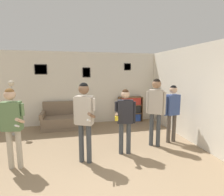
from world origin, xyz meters
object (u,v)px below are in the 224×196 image
object	(u,v)px
bookshelf	(130,109)
person_spectator_near_bookshelf	(156,105)
couch	(65,119)
floor_lamp	(13,101)
person_player_foreground_center	(84,114)
person_spectator_far_right	(172,108)
person_watcher_holding_cup	(125,115)
person_player_foreground_left	(12,120)

from	to	relation	value
bookshelf	person_spectator_near_bookshelf	xyz separation A→B (m)	(-0.09, -2.33, 0.63)
couch	floor_lamp	world-z (taller)	floor_lamp
person_player_foreground_center	person_spectator_far_right	bearing A→B (deg)	13.48
person_player_foreground_center	person_watcher_holding_cup	world-z (taller)	person_player_foreground_center
person_player_foreground_left	person_player_foreground_center	world-z (taller)	person_player_foreground_center
bookshelf	person_player_foreground_center	size ratio (longest dim) A/B	0.56
floor_lamp	person_spectator_far_right	distance (m)	4.82
couch	person_player_foreground_left	xyz separation A→B (m)	(-0.91, -2.52, 0.73)
person_player_foreground_left	person_spectator_far_right	bearing A→B (deg)	7.54
person_player_foreground_left	person_player_foreground_center	size ratio (longest dim) A/B	0.95
person_player_foreground_center	bookshelf	bearing A→B (deg)	54.63
person_player_foreground_left	person_spectator_near_bookshelf	xyz separation A→B (m)	(3.32, 0.39, 0.10)
person_player_foreground_left	person_watcher_holding_cup	bearing A→B (deg)	2.83
floor_lamp	person_player_foreground_center	world-z (taller)	person_player_foreground_center
floor_lamp	person_spectator_far_right	size ratio (longest dim) A/B	1.06
couch	person_spectator_far_right	size ratio (longest dim) A/B	0.99
couch	person_spectator_near_bookshelf	distance (m)	3.33
couch	person_player_foreground_center	xyz separation A→B (m)	(0.52, -2.60, 0.80)
bookshelf	person_player_foreground_center	world-z (taller)	person_player_foreground_center
couch	person_watcher_holding_cup	distance (m)	2.91
person_player_foreground_left	person_player_foreground_center	xyz separation A→B (m)	(1.43, -0.07, 0.07)
couch	person_watcher_holding_cup	bearing A→B (deg)	-58.16
floor_lamp	person_watcher_holding_cup	xyz separation A→B (m)	(3.03, -2.06, -0.12)
couch	person_player_foreground_left	world-z (taller)	person_player_foreground_left
person_watcher_holding_cup	floor_lamp	bearing A→B (deg)	145.81
person_spectator_near_bookshelf	bookshelf	bearing A→B (deg)	87.76
floor_lamp	person_watcher_holding_cup	distance (m)	3.67
person_watcher_holding_cup	person_player_foreground_center	bearing A→B (deg)	-168.71
person_spectator_near_bookshelf	person_spectator_far_right	distance (m)	0.60
person_spectator_near_bookshelf	person_spectator_far_right	size ratio (longest dim) A/B	1.12
bookshelf	person_watcher_holding_cup	xyz separation A→B (m)	(-1.01, -2.60, 0.47)
person_player_foreground_left	bookshelf	bearing A→B (deg)	38.51
bookshelf	floor_lamp	distance (m)	4.12
person_spectator_far_right	floor_lamp	bearing A→B (deg)	159.80
bookshelf	person_player_foreground_left	bearing A→B (deg)	-141.49
couch	person_spectator_far_right	world-z (taller)	person_spectator_far_right
person_watcher_holding_cup	person_spectator_far_right	world-z (taller)	person_spectator_far_right
floor_lamp	person_watcher_holding_cup	world-z (taller)	floor_lamp
person_player_foreground_center	person_spectator_near_bookshelf	xyz separation A→B (m)	(1.89, 0.46, 0.03)
person_watcher_holding_cup	person_spectator_near_bookshelf	xyz separation A→B (m)	(0.92, 0.27, 0.16)
person_player_foreground_left	person_spectator_near_bookshelf	world-z (taller)	person_spectator_near_bookshelf
person_player_foreground_center	floor_lamp	bearing A→B (deg)	132.49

